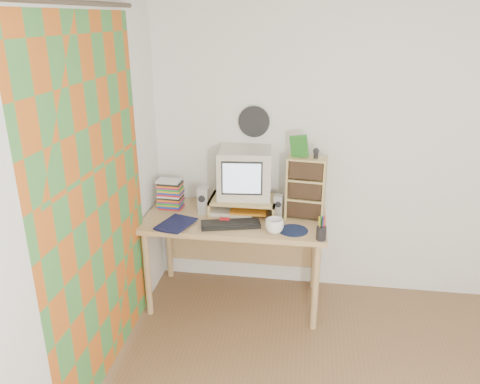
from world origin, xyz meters
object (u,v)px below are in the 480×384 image
(desk, at_px, (236,229))
(mug, at_px, (275,226))
(keyboard, at_px, (231,224))
(dvd_stack, at_px, (170,192))
(crt_monitor, at_px, (245,174))
(cd_rack, at_px, (306,188))
(diary, at_px, (164,220))

(desk, distance_m, mug, 0.48)
(keyboard, distance_m, dvd_stack, 0.62)
(crt_monitor, height_order, cd_rack, crt_monitor)
(diary, bearing_deg, keyboard, 18.58)
(crt_monitor, distance_m, cd_rack, 0.49)
(keyboard, relative_size, mug, 3.27)
(desk, xyz_separation_m, keyboard, (-0.01, -0.24, 0.15))
(desk, relative_size, dvd_stack, 5.30)
(cd_rack, relative_size, mug, 3.58)
(cd_rack, distance_m, mug, 0.43)
(crt_monitor, height_order, diary, crt_monitor)
(keyboard, bearing_deg, dvd_stack, 137.86)
(cd_rack, distance_m, diary, 1.10)
(desk, height_order, mug, mug)
(mug, relative_size, diary, 0.51)
(dvd_stack, bearing_deg, mug, -19.11)
(dvd_stack, bearing_deg, keyboard, -25.12)
(desk, xyz_separation_m, diary, (-0.51, -0.26, 0.16))
(mug, bearing_deg, keyboard, 168.94)
(keyboard, relative_size, dvd_stack, 1.66)
(desk, bearing_deg, crt_monitor, 58.57)
(cd_rack, height_order, mug, cd_rack)
(dvd_stack, bearing_deg, cd_rack, 1.18)
(dvd_stack, relative_size, diary, 1.01)
(crt_monitor, distance_m, mug, 0.54)
(keyboard, height_order, mug, mug)
(cd_rack, height_order, diary, cd_rack)
(dvd_stack, distance_m, mug, 0.94)
(desk, distance_m, dvd_stack, 0.61)
(cd_rack, bearing_deg, keyboard, -147.82)
(mug, height_order, diary, mug)
(desk, relative_size, diary, 5.34)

